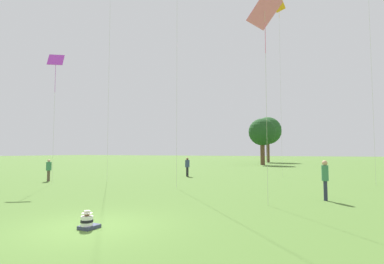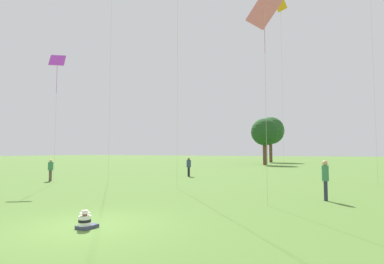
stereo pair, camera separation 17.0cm
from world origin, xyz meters
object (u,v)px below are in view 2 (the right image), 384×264
(person_standing_1, at_px, (189,165))
(distant_tree_0, at_px, (265,132))
(person_standing_3, at_px, (325,176))
(person_standing_2, at_px, (51,168))
(kite_7, at_px, (264,13))
(seated_toddler, at_px, (85,221))
(distant_tree_1, at_px, (270,131))
(kite_1, at_px, (57,64))
(kite_3, at_px, (281,11))

(person_standing_1, relative_size, distant_tree_0, 0.21)
(person_standing_3, bearing_deg, person_standing_2, -154.20)
(kite_7, bearing_deg, distant_tree_0, -104.95)
(seated_toddler, height_order, person_standing_3, person_standing_3)
(kite_7, height_order, distant_tree_0, kite_7)
(seated_toddler, height_order, distant_tree_0, distant_tree_0)
(person_standing_3, distance_m, kite_7, 7.67)
(seated_toddler, height_order, person_standing_2, person_standing_2)
(person_standing_1, relative_size, person_standing_2, 1.02)
(person_standing_3, height_order, distant_tree_1, distant_tree_1)
(kite_1, bearing_deg, person_standing_3, 11.16)
(person_standing_3, bearing_deg, kite_1, -150.52)
(distant_tree_0, bearing_deg, kite_7, -78.39)
(person_standing_3, xyz_separation_m, distant_tree_0, (-9.91, 35.50, 4.33))
(seated_toddler, xyz_separation_m, kite_1, (-11.03, 8.17, 8.23))
(person_standing_2, bearing_deg, seated_toddler, 6.47)
(seated_toddler, height_order, kite_1, kite_1)
(kite_3, xyz_separation_m, kite_7, (1.51, -15.17, -7.04))
(person_standing_2, relative_size, kite_3, 0.10)
(kite_1, height_order, distant_tree_0, kite_1)
(person_standing_2, distance_m, distant_tree_0, 35.82)
(seated_toddler, bearing_deg, person_standing_1, 109.86)
(person_standing_1, xyz_separation_m, kite_3, (7.69, 3.56, 14.17))
(distant_tree_1, bearing_deg, kite_3, -77.78)
(kite_3, relative_size, distant_tree_0, 2.08)
(distant_tree_1, bearing_deg, kite_7, -79.70)
(person_standing_3, relative_size, kite_1, 0.20)
(person_standing_3, distance_m, kite_1, 18.66)
(kite_1, height_order, kite_7, kite_1)
(kite_1, xyz_separation_m, distant_tree_0, (7.26, 35.58, -2.99))
(person_standing_1, bearing_deg, kite_7, 7.54)
(person_standing_2, distance_m, kite_1, 7.78)
(seated_toddler, bearing_deg, distant_tree_0, 98.25)
(seated_toddler, xyz_separation_m, kite_7, (3.99, 5.95, 7.90))
(distant_tree_1, bearing_deg, person_standing_3, -76.81)
(seated_toddler, bearing_deg, kite_1, 146.79)
(seated_toddler, bearing_deg, person_standing_2, 147.17)
(kite_3, height_order, distant_tree_0, kite_3)
(seated_toddler, xyz_separation_m, person_standing_1, (-5.22, 17.55, 0.78))
(kite_3, bearing_deg, person_standing_3, -175.58)
(person_standing_3, bearing_deg, person_standing_1, 169.87)
(kite_7, bearing_deg, seated_toddler, 29.59)
(person_standing_2, bearing_deg, kite_3, 80.03)
(person_standing_1, distance_m, distant_tree_0, 26.61)
(seated_toddler, relative_size, kite_1, 0.06)
(person_standing_1, bearing_deg, person_standing_3, 19.77)
(distant_tree_0, bearing_deg, person_standing_3, -74.41)
(seated_toddler, xyz_separation_m, kite_3, (2.48, 21.11, 14.95))
(person_standing_1, relative_size, kite_7, 0.19)
(kite_1, xyz_separation_m, kite_7, (15.02, -2.22, -0.32))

